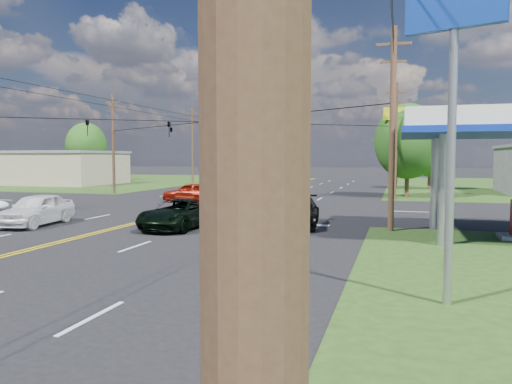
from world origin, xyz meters
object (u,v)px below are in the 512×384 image
(pole_ne, at_px, (395,140))
(pole_right_far, at_px, (397,143))
(pole_nw, at_px, (113,142))
(pickup_white, at_px, (36,210))
(retail_nw, at_px, (54,169))
(tree_right_b, at_px, (430,151))
(pole_se, at_px, (392,127))
(polesign_se, at_px, (454,51))
(suv_black, at_px, (298,212))
(pole_left_far, at_px, (192,145))
(tree_far_l, at_px, (86,146))
(tree_right_a, at_px, (408,141))
(pickup_dkgreen, at_px, (179,214))

(pole_ne, bearing_deg, pole_right_far, 90.00)
(pole_nw, xyz_separation_m, pickup_white, (8.50, -20.90, -4.10))
(retail_nw, relative_size, tree_right_b, 2.26)
(retail_nw, bearing_deg, pole_se, -35.79)
(polesign_se, bearing_deg, pickup_white, 154.75)
(pole_nw, bearing_deg, suv_black, -39.23)
(pole_left_far, xyz_separation_m, tree_far_l, (-19.00, 4.00, 0.03))
(pole_ne, height_order, tree_right_a, pole_ne)
(pole_ne, height_order, tree_right_b, pole_ne)
(pole_ne, xyz_separation_m, polesign_se, (1.49, -29.86, 0.99))
(pole_ne, height_order, pickup_dkgreen, pole_ne)
(pole_nw, xyz_separation_m, tree_right_a, (27.00, 3.00, -0.05))
(pole_nw, bearing_deg, pole_left_far, 90.00)
(pole_right_far, distance_m, suv_black, 37.05)
(pole_right_far, height_order, suv_black, pole_right_far)
(tree_right_b, xyz_separation_m, polesign_se, (-2.01, -44.86, 1.69))
(pole_se, bearing_deg, pole_nw, 145.30)
(retail_nw, bearing_deg, pole_nw, -37.41)
(tree_right_a, xyz_separation_m, polesign_se, (0.49, -32.86, 1.04))
(pickup_dkgreen, bearing_deg, pole_ne, 67.88)
(pole_left_far, relative_size, suv_black, 1.96)
(pickup_white, relative_size, polesign_se, 0.64)
(suv_black, relative_size, polesign_se, 0.68)
(tree_far_l, bearing_deg, polesign_se, -48.67)
(pole_se, relative_size, tree_right_a, 1.16)
(pickup_white, bearing_deg, tree_far_l, 116.19)
(pole_se, relative_size, pickup_dkgreen, 1.83)
(retail_nw, bearing_deg, pole_right_far, 7.94)
(tree_right_a, bearing_deg, tree_far_l, 156.50)
(tree_right_b, height_order, pickup_white, tree_right_b)
(tree_right_a, relative_size, tree_far_l, 0.94)
(pickup_dkgreen, height_order, suv_black, suv_black)
(tree_right_a, bearing_deg, pole_ne, -108.43)
(retail_nw, xyz_separation_m, tree_far_l, (-2.00, 10.00, 3.19))
(polesign_se, bearing_deg, tree_right_a, 90.85)
(pole_nw, relative_size, pole_right_far, 0.95)
(pole_se, xyz_separation_m, tree_far_l, (-45.00, 41.00, 0.28))
(pickup_dkgreen, xyz_separation_m, polesign_se, (11.49, -9.98, 5.18))
(retail_nw, xyz_separation_m, pole_left_far, (17.00, 6.00, 3.17))
(pole_left_far, bearing_deg, tree_right_a, -30.65)
(tree_right_a, relative_size, tree_right_b, 1.15)
(pole_right_far, relative_size, pickup_white, 2.08)
(pole_ne, bearing_deg, tree_far_l, 152.93)
(tree_right_b, bearing_deg, pickup_dkgreen, -111.16)
(pole_right_far, distance_m, tree_right_a, 16.03)
(pickup_dkgreen, relative_size, polesign_se, 0.69)
(pole_nw, relative_size, polesign_se, 1.26)
(pole_left_far, relative_size, polesign_se, 1.32)
(pole_nw, relative_size, suv_black, 1.86)
(tree_right_b, bearing_deg, pole_nw, -153.05)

